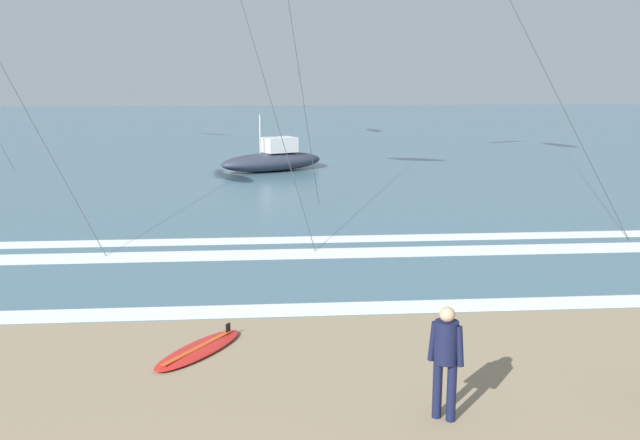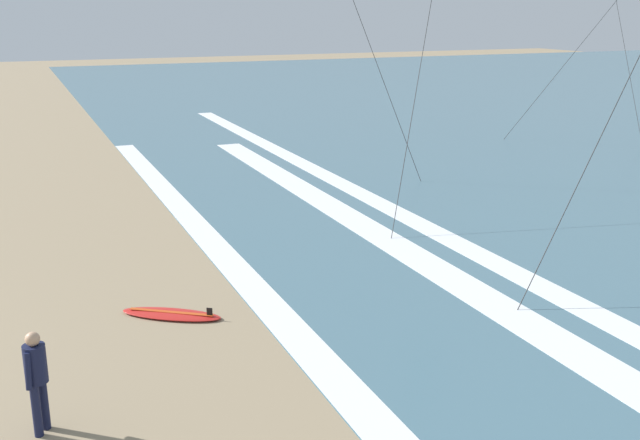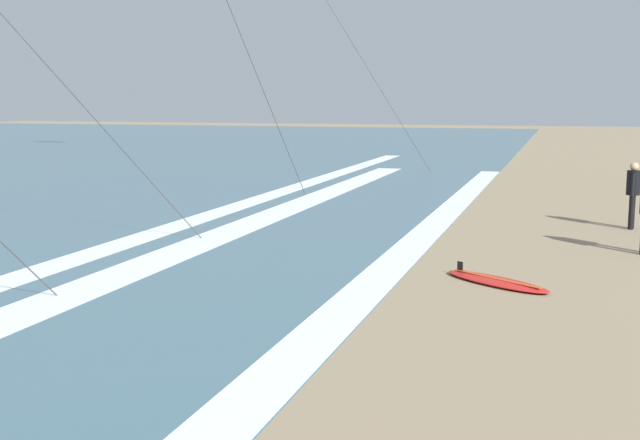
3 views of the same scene
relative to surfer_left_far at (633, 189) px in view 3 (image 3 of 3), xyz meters
The scene contains 5 objects.
wave_foam_shoreline 7.84m from the surfer_left_far, 143.87° to the left, with size 40.88×0.77×0.01m, color white.
wave_foam_mid_break 10.56m from the surfer_left_far, 121.19° to the left, with size 39.55×1.03×0.01m, color white.
wave_foam_outer_break 12.58m from the surfer_left_far, 122.69° to the left, with size 58.08×0.80×0.01m, color white.
surfer_left_far is the anchor object (origin of this frame).
surfboard_left_pile 7.30m from the surfer_left_far, 159.01° to the left, with size 1.68×2.07×0.25m.
Camera 3 is at (-14.01, 7.01, 3.09)m, focal length 44.26 mm.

